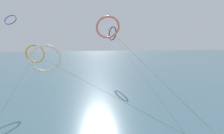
# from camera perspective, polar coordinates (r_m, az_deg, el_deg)

# --- Properties ---
(sea_water) EXTENTS (400.00, 200.00, 0.08)m
(sea_water) POSITION_cam_1_polar(r_m,az_deg,el_deg) (109.07, -7.59, 3.00)
(sea_water) COLOR slate
(sea_water) RESTS_ON ground
(kite_navy) EXTENTS (3.81, 39.67, 16.49)m
(kite_navy) POSITION_cam_1_polar(r_m,az_deg,el_deg) (51.57, 0.17, 12.15)
(kite_navy) COLOR navy
(kite_navy) RESTS_ON ground
(kite_coral) EXTENTS (12.43, 22.78, 16.46)m
(kite_coral) POSITION_cam_1_polar(r_m,az_deg,el_deg) (31.76, -1.49, 14.24)
(kite_coral) COLOR #EA7260
(kite_coral) RESTS_ON ground
(kite_amber) EXTENTS (3.64, 24.82, 10.92)m
(kite_amber) POSITION_cam_1_polar(r_m,az_deg,el_deg) (34.57, -26.22, 4.34)
(kite_amber) COLOR orange
(kite_amber) RESTS_ON ground
(kite_cobalt) EXTENTS (4.46, 42.34, 19.93)m
(kite_cobalt) POSITION_cam_1_polar(r_m,az_deg,el_deg) (59.50, -33.14, 14.21)
(kite_cobalt) COLOR #2647B7
(kite_cobalt) RESTS_ON ground
(kite_ivory) EXTENTS (22.63, 15.31, 11.16)m
(kite_ivory) POSITION_cam_1_polar(r_m,az_deg,el_deg) (24.48, -23.08, 2.74)
(kite_ivory) COLOR silver
(kite_ivory) RESTS_ON ground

